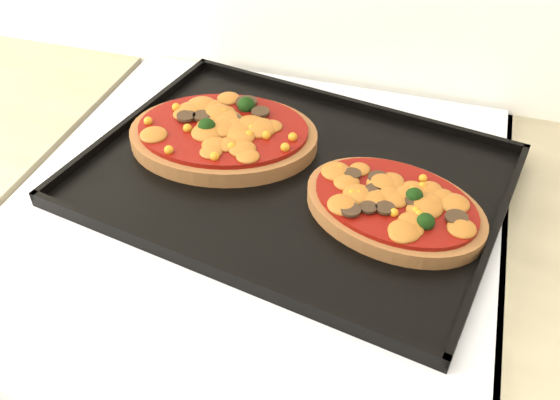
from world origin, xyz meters
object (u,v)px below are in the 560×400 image
(stove, at_px, (264,398))
(baking_tray, at_px, (292,174))
(pizza_left, at_px, (223,133))
(pizza_right, at_px, (395,205))

(stove, height_order, baking_tray, baking_tray)
(pizza_left, height_order, pizza_right, pizza_left)
(stove, height_order, pizza_right, pizza_right)
(baking_tray, distance_m, pizza_right, 0.14)
(stove, bearing_deg, pizza_right, 0.89)
(stove, relative_size, baking_tray, 1.78)
(baking_tray, bearing_deg, pizza_left, 170.78)
(stove, relative_size, pizza_right, 4.19)
(stove, xyz_separation_m, pizza_right, (0.17, 0.00, 0.48))
(stove, bearing_deg, baking_tray, 50.99)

